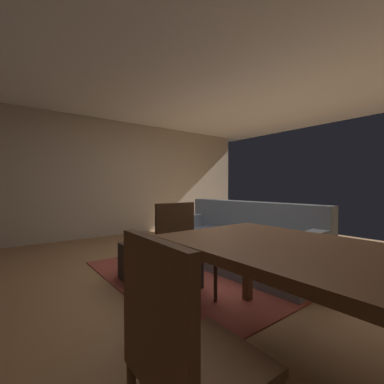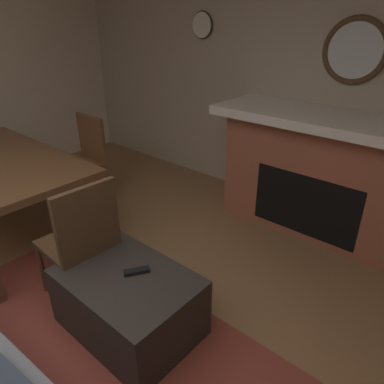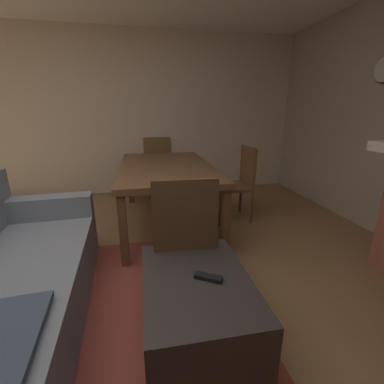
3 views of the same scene
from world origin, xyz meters
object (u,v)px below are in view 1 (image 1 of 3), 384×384
at_px(dining_chair_south, 182,349).
at_px(small_dog, 187,296).
at_px(couch, 239,244).
at_px(dining_table, 314,261).
at_px(dining_chair_west, 181,245).
at_px(ottoman_coffee_table, 158,265).
at_px(tv_remote, 152,245).

distance_m(dining_chair_south, small_dog, 1.33).
relative_size(couch, dining_chair_south, 2.45).
bearing_deg(dining_table, dining_chair_south, -90.12).
relative_size(dining_chair_south, dining_chair_west, 1.00).
xyz_separation_m(ottoman_coffee_table, dining_table, (1.78, -0.00, 0.46)).
relative_size(dining_table, dining_chair_south, 2.03).
bearing_deg(dining_chair_south, tv_remote, 154.60).
bearing_deg(dining_table, dining_chair_west, 179.83).
height_order(ottoman_coffee_table, tv_remote, tv_remote).
distance_m(couch, dining_table, 2.08).
distance_m(couch, dining_chair_west, 1.25).
height_order(couch, dining_chair_west, dining_chair_west).
distance_m(dining_table, dining_chair_west, 1.35).
bearing_deg(couch, tv_remote, -96.47).
relative_size(tv_remote, small_dog, 0.33).
bearing_deg(small_dog, couch, 115.42).
height_order(couch, dining_table, couch).
relative_size(tv_remote, dining_table, 0.08).
bearing_deg(small_dog, dining_chair_south, -36.84).
bearing_deg(ottoman_coffee_table, tv_remote, -112.48).
bearing_deg(small_dog, tv_remote, 173.41).
relative_size(couch, dining_chair_west, 2.45).
bearing_deg(dining_chair_west, dining_table, -0.17).
bearing_deg(tv_remote, small_dog, 24.56).
distance_m(couch, dining_chair_south, 2.70).
xyz_separation_m(couch, dining_chair_south, (1.66, -2.11, 0.21)).
relative_size(ottoman_coffee_table, dining_chair_west, 0.93).
distance_m(dining_table, small_dog, 1.16).
xyz_separation_m(dining_table, dining_chair_west, (-1.34, 0.00, -0.15)).
relative_size(ottoman_coffee_table, small_dog, 1.79).
bearing_deg(couch, dining_chair_south, -51.77).
height_order(tv_remote, small_dog, tv_remote).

